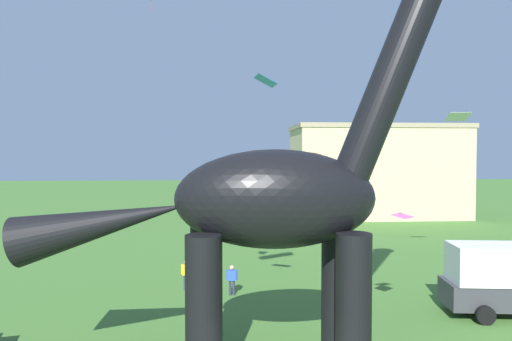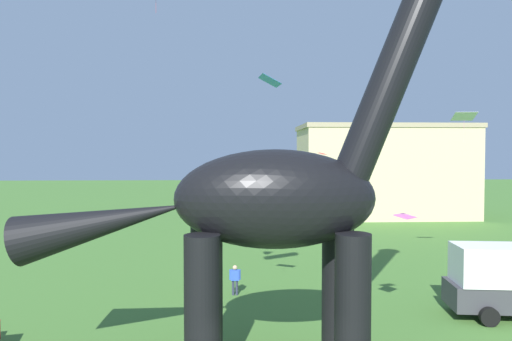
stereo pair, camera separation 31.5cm
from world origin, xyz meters
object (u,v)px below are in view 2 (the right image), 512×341
parked_box_truck (512,280)px  kite_drifting (322,154)px  kite_mid_right (405,216)px  kite_trailing (464,117)px  dinosaur_sculpture (273,199)px  person_watching_child (190,271)px  person_near_flyer (235,277)px  kite_mid_center (274,201)px  kite_near_high (270,81)px

parked_box_truck → kite_drifting: (-5.09, 18.12, 5.64)m
kite_drifting → kite_mid_right: bearing=-90.7°
parked_box_truck → kite_trailing: size_ratio=3.29×
dinosaur_sculpture → kite_mid_right: dinosaur_sculpture is taller
dinosaur_sculpture → person_watching_child: bearing=103.4°
parked_box_truck → person_near_flyer: size_ratio=3.77×
parked_box_truck → person_near_flyer: (-12.24, 3.77, -0.71)m
kite_trailing → parked_box_truck: bearing=-102.1°
parked_box_truck → kite_mid_center: 11.43m
kite_mid_right → person_watching_child: bearing=146.3°
parked_box_truck → kite_trailing: kite_trailing is taller
dinosaur_sculpture → kite_near_high: size_ratio=8.38×
person_watching_child → kite_mid_center: bearing=-173.2°
dinosaur_sculpture → person_near_flyer: bearing=91.1°
kite_mid_center → kite_mid_right: bearing=-47.0°
dinosaur_sculpture → person_watching_child: (-3.64, 9.78, -4.79)m
kite_near_high → kite_trailing: size_ratio=1.08×
kite_near_high → person_watching_child: bearing=-135.9°
kite_mid_right → kite_trailing: bearing=52.8°
dinosaur_sculpture → kite_mid_center: (0.76, 8.84, -0.93)m
parked_box_truck → kite_near_high: 17.09m
parked_box_truck → kite_drifting: 19.65m
person_watching_child → kite_near_high: 12.60m
person_near_flyer → kite_mid_right: size_ratio=1.40×
kite_mid_center → kite_drifting: kite_drifting is taller
parked_box_truck → kite_mid_right: kite_mid_right is taller
kite_drifting → kite_mid_center: bearing=-110.0°
person_watching_child → kite_drifting: kite_drifting is taller
dinosaur_sculpture → kite_drifting: bearing=68.5°
kite_mid_center → kite_drifting: 15.25m
parked_box_truck → person_watching_child: size_ratio=3.64×
person_near_flyer → person_watching_child: bearing=-136.9°
dinosaur_sculpture → kite_near_high: dinosaur_sculpture is taller
kite_mid_center → kite_drifting: bearing=70.0°
kite_trailing → kite_drifting: 12.44m
dinosaur_sculpture → parked_box_truck: dinosaur_sculpture is taller
person_watching_child → kite_mid_center: kite_mid_center is taller
parked_box_truck → person_near_flyer: bearing=169.7°
kite_mid_right → kite_trailing: size_ratio=0.62×
kite_drifting → person_near_flyer: bearing=-116.5°
person_watching_child → kite_mid_right: size_ratio=1.45×
kite_mid_right → kite_drifting: (0.22, 19.42, 2.59)m
kite_mid_center → kite_trailing: bearing=18.4°
person_near_flyer → kite_trailing: kite_trailing is taller
kite_mid_right → kite_trailing: 12.57m
kite_trailing → dinosaur_sculpture: bearing=-134.8°
person_watching_child → kite_mid_center: (4.41, -0.94, 3.86)m
parked_box_truck → kite_mid_right: size_ratio=5.27×
dinosaur_sculpture → kite_mid_center: dinosaur_sculpture is taller
parked_box_truck → kite_near_high: bearing=143.9°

